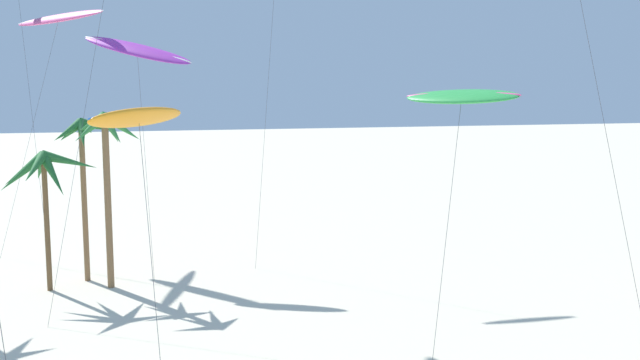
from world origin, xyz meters
The scene contains 7 objects.
palm_tree_2 centered at (-11.21, 37.87, 6.35)m, with size 5.14×5.22×7.53m.
palm_tree_3 centered at (-9.38, 39.43, 7.57)m, with size 3.54×3.67×9.12m.
palm_tree_4 centered at (-8.01, 37.74, 7.60)m, with size 3.77×3.58×9.52m.
flying_kite_4 centered at (-11.20, 48.06, 14.97)m, with size 7.32×7.50×15.64m.
flying_kite_6 centered at (-6.32, 43.02, 12.86)m, with size 6.84×6.89×14.10m.
flying_kite_7 centered at (-6.01, 21.25, 10.15)m, with size 3.70×8.48×10.67m.
flying_kite_10 centered at (6.42, 24.51, 10.62)m, with size 5.01×6.42×11.07m.
Camera 1 is at (-5.61, -3.96, 11.60)m, focal length 42.90 mm.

